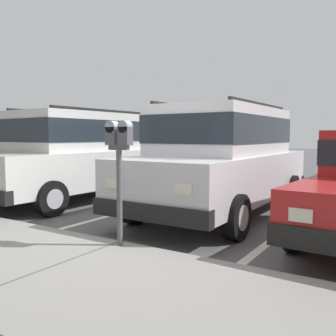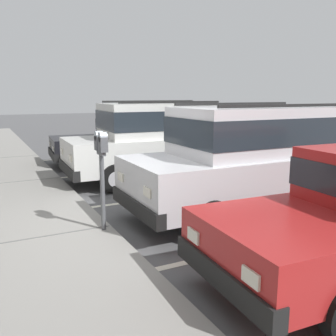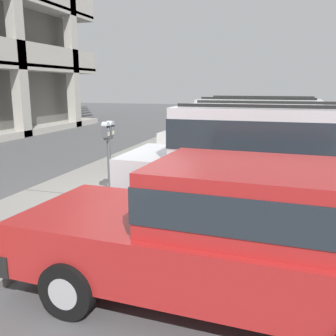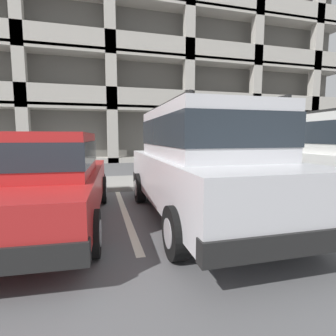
# 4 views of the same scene
# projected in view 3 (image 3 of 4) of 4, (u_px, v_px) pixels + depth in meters

# --- Properties ---
(ground_plane) EXTENTS (80.00, 80.00, 0.10)m
(ground_plane) POSITION_uv_depth(u_px,v_px,m) (129.00, 207.00, 7.38)
(ground_plane) COLOR #565659
(sidewalk) EXTENTS (40.00, 2.20, 0.12)m
(sidewalk) POSITION_uv_depth(u_px,v_px,m) (71.00, 197.00, 7.72)
(sidewalk) COLOR gray
(sidewalk) RESTS_ON ground_plane
(parking_stall_lines) EXTENTS (12.14, 4.80, 0.01)m
(parking_stall_lines) POSITION_uv_depth(u_px,v_px,m) (213.00, 190.00, 8.38)
(parking_stall_lines) COLOR silver
(parking_stall_lines) RESTS_ON ground_plane
(silver_suv) EXTENTS (2.05, 4.79, 2.03)m
(silver_suv) POSITION_uv_depth(u_px,v_px,m) (262.00, 160.00, 6.26)
(silver_suv) COLOR silver
(silver_suv) RESTS_ON ground_plane
(red_sedan) EXTENTS (2.02, 4.57, 1.54)m
(red_sedan) POSITION_uv_depth(u_px,v_px,m) (231.00, 231.00, 3.90)
(red_sedan) COLOR red
(red_sedan) RESTS_ON ground_plane
(dark_hatchback) EXTENTS (2.15, 4.85, 2.03)m
(dark_hatchback) POSITION_uv_depth(u_px,v_px,m) (256.00, 134.00, 9.52)
(dark_hatchback) COLOR silver
(dark_hatchback) RESTS_ON ground_plane
(blue_coupe) EXTENTS (2.08, 4.60, 1.54)m
(blue_coupe) POSITION_uv_depth(u_px,v_px,m) (264.00, 133.00, 12.04)
(blue_coupe) COLOR black
(blue_coupe) RESTS_ON ground_plane
(parking_meter_near) EXTENTS (0.35, 0.12, 1.53)m
(parking_meter_near) POSITION_uv_depth(u_px,v_px,m) (108.00, 142.00, 7.10)
(parking_meter_near) COLOR #595B60
(parking_meter_near) RESTS_ON sidewalk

